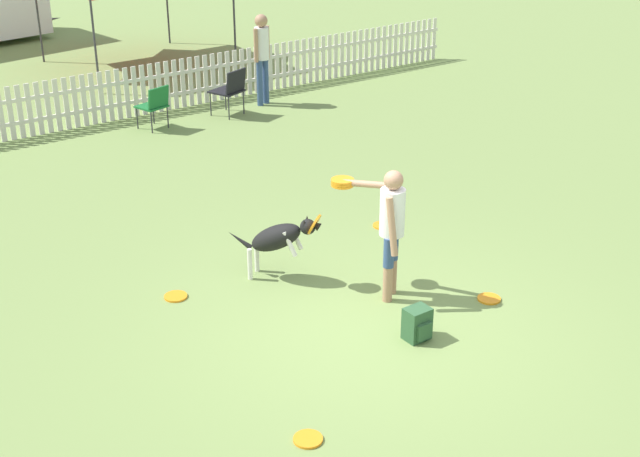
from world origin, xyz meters
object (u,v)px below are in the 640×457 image
at_px(folding_chair_blue_left, 231,88).
at_px(spectator_standing, 262,50).
at_px(frisbee_far_scatter, 489,299).
at_px(backpack_on_grass, 418,324).
at_px(frisbee_midfield, 176,296).
at_px(folding_chair_center, 155,104).
at_px(leaping_dog, 279,237).
at_px(handler_person, 388,219).
at_px(frisbee_near_dog, 383,225).
at_px(frisbee_near_handler, 308,439).

relative_size(folding_chair_blue_left, spectator_standing, 0.51).
relative_size(frisbee_far_scatter, backpack_on_grass, 0.74).
bearing_deg(frisbee_midfield, spectator_standing, 50.01).
xyz_separation_m(frisbee_midfield, backpack_on_grass, (1.65, -2.28, 0.17)).
xyz_separation_m(frisbee_midfield, folding_chair_center, (2.54, 5.64, 0.45)).
distance_m(leaping_dog, folding_chair_blue_left, 6.50).
bearing_deg(spectator_standing, handler_person, 49.61).
relative_size(frisbee_near_dog, frisbee_far_scatter, 1.00).
height_order(leaping_dog, spectator_standing, spectator_standing).
distance_m(frisbee_near_dog, frisbee_midfield, 3.16).
xyz_separation_m(handler_person, frisbee_midfield, (-1.98, 1.36, -0.95)).
height_order(frisbee_far_scatter, backpack_on_grass, backpack_on_grass).
bearing_deg(frisbee_midfield, handler_person, -34.48).
relative_size(handler_person, frisbee_far_scatter, 5.83).
height_order(leaping_dog, folding_chair_blue_left, leaping_dog).
distance_m(backpack_on_grass, folding_chair_center, 7.97).
xyz_separation_m(frisbee_far_scatter, spectator_standing, (2.01, 7.95, 1.03)).
bearing_deg(backpack_on_grass, handler_person, 70.19).
height_order(leaping_dog, frisbee_far_scatter, leaping_dog).
distance_m(frisbee_near_handler, spectator_standing, 10.24).
bearing_deg(frisbee_near_dog, handler_person, -128.49).
distance_m(frisbee_near_handler, frisbee_far_scatter, 3.23).
distance_m(backpack_on_grass, spectator_standing, 8.76).
xyz_separation_m(frisbee_near_handler, spectator_standing, (5.13, 8.81, 1.03)).
height_order(leaping_dog, frisbee_near_handler, leaping_dog).
bearing_deg(frisbee_near_handler, spectator_standing, 59.78).
height_order(handler_person, leaping_dog, handler_person).
relative_size(leaping_dog, folding_chair_blue_left, 1.19).
bearing_deg(backpack_on_grass, leaping_dog, 102.57).
height_order(frisbee_near_dog, backpack_on_grass, backpack_on_grass).
relative_size(handler_person, folding_chair_blue_left, 1.76).
bearing_deg(frisbee_near_handler, frisbee_midfield, 85.23).
height_order(frisbee_far_scatter, folding_chair_blue_left, folding_chair_blue_left).
height_order(frisbee_near_handler, backpack_on_grass, backpack_on_grass).
distance_m(frisbee_near_handler, frisbee_midfield, 3.00).
distance_m(frisbee_far_scatter, folding_chair_center, 7.79).
relative_size(handler_person, frisbee_near_dog, 5.83).
xyz_separation_m(leaping_dog, spectator_standing, (3.67, 6.14, 0.49)).
bearing_deg(backpack_on_grass, frisbee_far_scatter, 6.99).
distance_m(handler_person, spectator_standing, 7.74).
xyz_separation_m(frisbee_midfield, frisbee_far_scatter, (2.87, -2.13, 0.00)).
bearing_deg(frisbee_far_scatter, frisbee_near_handler, -164.56).
relative_size(frisbee_midfield, folding_chair_center, 0.34).
height_order(handler_person, frisbee_midfield, handler_person).
xyz_separation_m(handler_person, frisbee_near_dog, (1.18, 1.49, -0.95)).
relative_size(frisbee_near_dog, backpack_on_grass, 0.74).
relative_size(frisbee_near_handler, folding_chair_blue_left, 0.30).
bearing_deg(handler_person, spectator_standing, 32.07).
relative_size(leaping_dog, frisbee_midfield, 3.95).
bearing_deg(handler_person, leaping_dog, 90.63).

